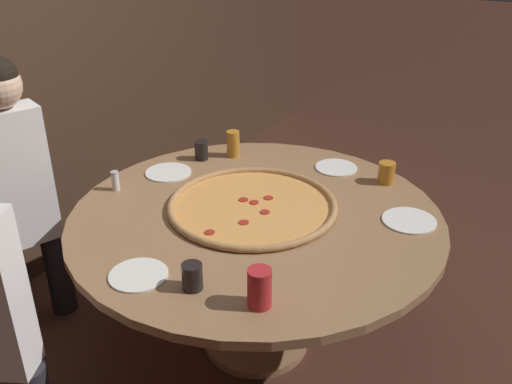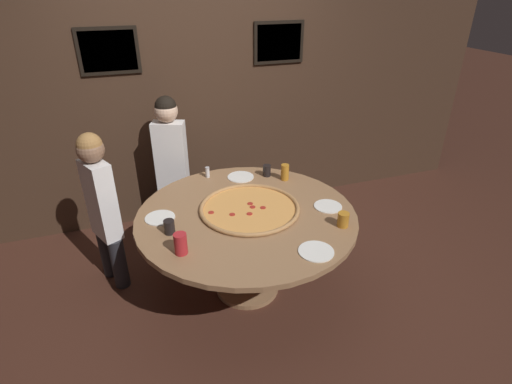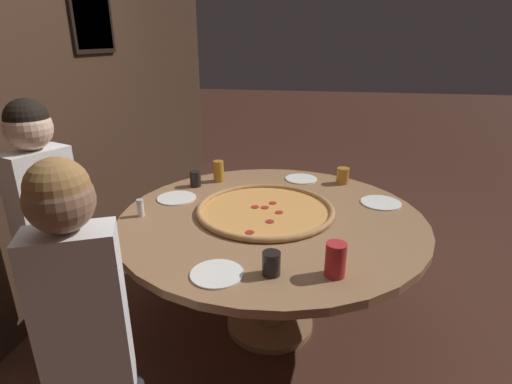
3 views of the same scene
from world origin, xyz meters
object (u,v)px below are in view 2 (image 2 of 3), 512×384
(drink_cup_far_left, at_px, (181,244))
(white_plate_left_side, at_px, (241,177))
(diner_centre_back, at_px, (102,203))
(diner_far_left, at_px, (171,160))
(drink_cup_near_left, at_px, (169,227))
(white_plate_beside_cup, at_px, (328,206))
(drink_cup_far_right, at_px, (267,171))
(giant_pizza, at_px, (250,208))
(dining_table, at_px, (247,226))
(drink_cup_front_edge, at_px, (285,172))
(white_plate_near_front, at_px, (160,218))
(white_plate_far_back, at_px, (316,251))
(drink_cup_centre_back, at_px, (343,220))
(condiment_shaker, at_px, (208,172))

(drink_cup_far_left, distance_m, white_plate_left_side, 1.17)
(drink_cup_far_left, xyz_separation_m, white_plate_left_side, (0.69, 0.94, -0.07))
(diner_centre_back, distance_m, diner_far_left, 0.86)
(drink_cup_near_left, distance_m, white_plate_beside_cup, 1.22)
(diner_far_left, bearing_deg, drink_cup_far_right, 166.93)
(giant_pizza, distance_m, diner_centre_back, 1.16)
(dining_table, height_order, diner_centre_back, diner_centre_back)
(drink_cup_front_edge, height_order, white_plate_left_side, drink_cup_front_edge)
(drink_cup_far_right, bearing_deg, diner_far_left, 146.41)
(diner_centre_back, bearing_deg, white_plate_beside_cup, -134.96)
(drink_cup_near_left, distance_m, white_plate_left_side, 1.00)
(drink_cup_front_edge, xyz_separation_m, white_plate_near_front, (-1.12, -0.29, -0.07))
(diner_far_left, bearing_deg, white_plate_left_side, 159.73)
(giant_pizza, bearing_deg, dining_table, -133.60)
(dining_table, bearing_deg, white_plate_far_back, -65.55)
(drink_cup_front_edge, distance_m, white_plate_far_back, 1.07)
(drink_cup_far_right, height_order, drink_cup_far_left, drink_cup_far_left)
(dining_table, xyz_separation_m, white_plate_beside_cup, (0.63, -0.12, 0.13))
(dining_table, xyz_separation_m, diner_centre_back, (-1.03, 0.48, 0.14))
(drink_cup_centre_back, height_order, drink_cup_far_right, drink_cup_centre_back)
(drink_cup_near_left, bearing_deg, white_plate_near_front, 100.69)
(drink_cup_centre_back, relative_size, white_plate_far_back, 0.46)
(drink_cup_front_edge, bearing_deg, diner_far_left, 144.56)
(condiment_shaker, distance_m, diner_centre_back, 0.92)
(drink_cup_far_right, bearing_deg, white_plate_left_side, 168.69)
(condiment_shaker, bearing_deg, white_plate_far_back, -72.49)
(white_plate_left_side, xyz_separation_m, diner_centre_back, (-1.17, -0.12, 0.01))
(drink_cup_front_edge, height_order, condiment_shaker, drink_cup_front_edge)
(giant_pizza, distance_m, drink_cup_far_right, 0.62)
(drink_cup_front_edge, relative_size, diner_far_left, 0.10)
(dining_table, bearing_deg, drink_cup_centre_back, -33.56)
(drink_cup_far_right, bearing_deg, drink_cup_centre_back, -76.69)
(white_plate_near_front, height_order, white_plate_far_back, same)
(drink_cup_centre_back, bearing_deg, diner_centre_back, 151.67)
(condiment_shaker, bearing_deg, drink_cup_far_right, -15.98)
(drink_cup_near_left, bearing_deg, white_plate_beside_cup, -1.82)
(white_plate_left_side, bearing_deg, giant_pizza, -100.29)
(giant_pizza, distance_m, drink_cup_centre_back, 0.71)
(dining_table, xyz_separation_m, white_plate_near_front, (-0.63, 0.14, 0.13))
(white_plate_near_front, bearing_deg, diner_far_left, 76.18)
(drink_cup_far_right, bearing_deg, drink_cup_front_edge, -45.30)
(white_plate_far_back, bearing_deg, drink_cup_far_right, 85.41)
(dining_table, xyz_separation_m, condiment_shaker, (-0.14, 0.70, 0.17))
(drink_cup_centre_back, bearing_deg, dining_table, 146.44)
(giant_pizza, relative_size, white_plate_beside_cup, 3.56)
(white_plate_far_back, bearing_deg, drink_cup_far_left, 161.58)
(white_plate_far_back, bearing_deg, white_plate_beside_cup, 54.62)
(white_plate_beside_cup, bearing_deg, drink_cup_far_left, -169.55)
(drink_cup_centre_back, relative_size, drink_cup_far_right, 1.04)
(drink_cup_near_left, bearing_deg, dining_table, 7.76)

